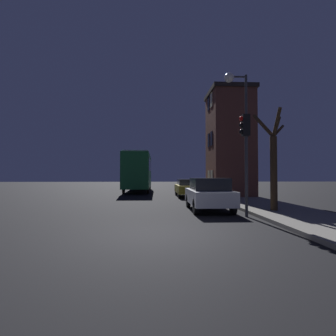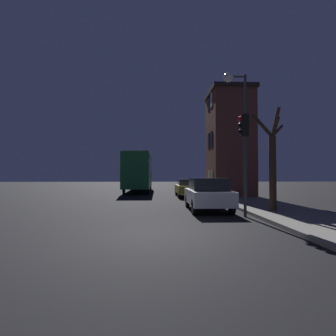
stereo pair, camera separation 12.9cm
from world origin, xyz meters
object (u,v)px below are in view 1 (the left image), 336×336
(streetlamp, at_px, (238,108))
(traffic_light, at_px, (245,143))
(bare_tree, at_px, (274,157))
(bus, at_px, (138,170))
(car_mid_lane, at_px, (188,187))
(car_near_lane, at_px, (209,194))

(streetlamp, relative_size, traffic_light, 1.66)
(bare_tree, height_order, bus, bare_tree)
(streetlamp, height_order, bus, streetlamp)
(traffic_light, height_order, bare_tree, bare_tree)
(bare_tree, relative_size, car_mid_lane, 1.01)
(streetlamp, height_order, bare_tree, streetlamp)
(car_near_lane, bearing_deg, bus, 106.47)
(traffic_light, bearing_deg, bus, 108.30)
(bare_tree, height_order, car_near_lane, bare_tree)
(traffic_light, xyz_separation_m, car_mid_lane, (-1.13, 10.08, -2.29))
(streetlamp, relative_size, car_near_lane, 1.76)
(bare_tree, bearing_deg, bus, 114.44)
(streetlamp, bearing_deg, bus, 114.06)
(car_near_lane, bearing_deg, car_mid_lane, 89.83)
(bare_tree, height_order, car_mid_lane, bare_tree)
(car_near_lane, xyz_separation_m, car_mid_lane, (0.02, 8.17, -0.08))
(traffic_light, distance_m, car_mid_lane, 10.40)
(streetlamp, xyz_separation_m, bus, (-6.16, 13.80, -2.98))
(streetlamp, distance_m, bare_tree, 3.52)
(car_near_lane, distance_m, car_mid_lane, 8.17)
(traffic_light, bearing_deg, car_mid_lane, 96.38)
(bus, height_order, car_mid_lane, bus)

